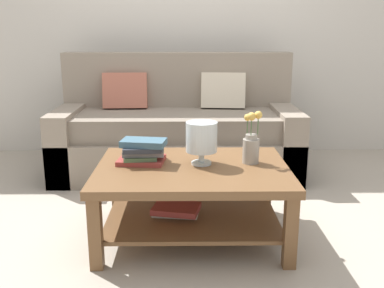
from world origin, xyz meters
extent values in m
plane|color=#ADA393|center=(0.00, 0.00, 0.00)|extent=(10.00, 10.00, 0.00)
cube|color=beige|center=(0.00, 1.65, 1.35)|extent=(6.40, 0.12, 2.70)
cube|color=gray|center=(-0.15, 0.82, 0.18)|extent=(2.12, 0.90, 0.36)
cube|color=gray|center=(-0.15, 0.79, 0.46)|extent=(1.88, 0.74, 0.20)
cube|color=gray|center=(-0.15, 1.17, 0.71)|extent=(2.12, 0.20, 0.70)
cube|color=gray|center=(-1.11, 0.82, 0.30)|extent=(0.20, 0.90, 0.60)
cube|color=gray|center=(0.81, 0.82, 0.30)|extent=(0.20, 0.90, 0.60)
cube|color=#B26651|center=(-0.63, 1.03, 0.72)|extent=(0.41, 0.20, 0.34)
cube|color=beige|center=(0.27, 1.03, 0.72)|extent=(0.41, 0.22, 0.34)
cube|color=brown|center=(-0.03, -0.45, 0.44)|extent=(1.16, 0.87, 0.05)
cube|color=brown|center=(-0.56, -0.83, 0.21)|extent=(0.07, 0.07, 0.42)
cube|color=brown|center=(0.50, -0.83, 0.21)|extent=(0.07, 0.07, 0.42)
cube|color=brown|center=(-0.56, -0.07, 0.21)|extent=(0.07, 0.07, 0.42)
cube|color=brown|center=(0.50, -0.07, 0.21)|extent=(0.07, 0.07, 0.42)
cube|color=brown|center=(-0.03, -0.45, 0.14)|extent=(1.04, 0.75, 0.02)
cube|color=beige|center=(-0.13, -0.42, 0.16)|extent=(0.30, 0.23, 0.03)
cube|color=#993833|center=(-0.13, -0.47, 0.20)|extent=(0.32, 0.26, 0.04)
cube|color=#993833|center=(-0.35, -0.37, 0.48)|extent=(0.30, 0.25, 0.03)
cube|color=#51704C|center=(-0.35, -0.37, 0.51)|extent=(0.22, 0.20, 0.02)
cube|color=slate|center=(-0.33, -0.37, 0.53)|extent=(0.26, 0.16, 0.03)
cube|color=#2D333D|center=(-0.34, -0.39, 0.57)|extent=(0.25, 0.21, 0.03)
cube|color=#3D6075|center=(-0.33, -0.39, 0.60)|extent=(0.29, 0.20, 0.04)
cylinder|color=silver|center=(0.03, -0.41, 0.47)|extent=(0.12, 0.12, 0.02)
cylinder|color=silver|center=(0.03, -0.41, 0.51)|extent=(0.04, 0.04, 0.07)
cylinder|color=silver|center=(0.03, -0.41, 0.64)|extent=(0.19, 0.19, 0.18)
sphere|color=beige|center=(0.00, -0.41, 0.60)|extent=(0.04, 0.04, 0.04)
sphere|color=tan|center=(0.06, -0.39, 0.61)|extent=(0.06, 0.06, 0.06)
cylinder|color=#9E998E|center=(0.33, -0.38, 0.54)|extent=(0.10, 0.10, 0.15)
cylinder|color=#9E998E|center=(0.33, -0.38, 0.63)|extent=(0.07, 0.07, 0.03)
cylinder|color=#426638|center=(0.37, -0.38, 0.70)|extent=(0.01, 0.01, 0.11)
sphere|color=gold|center=(0.37, -0.38, 0.77)|extent=(0.05, 0.05, 0.05)
cylinder|color=#426638|center=(0.31, -0.35, 0.69)|extent=(0.01, 0.01, 0.09)
sphere|color=gold|center=(0.31, -0.35, 0.75)|extent=(0.04, 0.04, 0.04)
cylinder|color=#426638|center=(0.33, -0.40, 0.70)|extent=(0.01, 0.01, 0.10)
sphere|color=gold|center=(0.33, -0.40, 0.76)|extent=(0.05, 0.05, 0.05)
camera|label=1|loc=(-0.06, -3.01, 1.28)|focal=41.31mm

